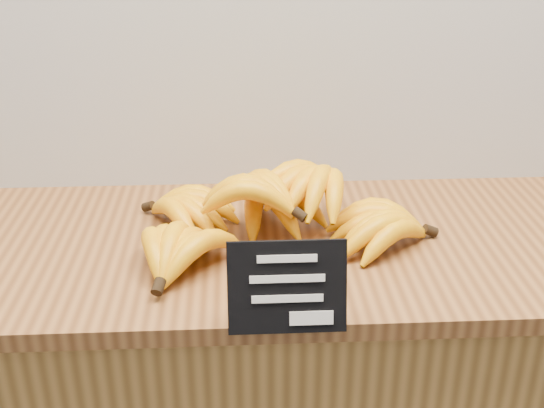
% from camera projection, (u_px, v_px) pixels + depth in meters
% --- Properties ---
extents(counter_top, '(1.58, 0.54, 0.03)m').
position_uv_depth(counter_top, '(271.00, 245.00, 1.22)').
color(counter_top, brown).
rests_on(counter_top, counter).
extents(chalkboard_sign, '(0.17, 0.04, 0.13)m').
position_uv_depth(chalkboard_sign, '(287.00, 287.00, 0.94)').
color(chalkboard_sign, black).
rests_on(chalkboard_sign, counter_top).
extents(banana_pile, '(0.57, 0.37, 0.12)m').
position_uv_depth(banana_pile, '(268.00, 213.00, 1.19)').
color(banana_pile, '#F8AF09').
rests_on(banana_pile, counter_top).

